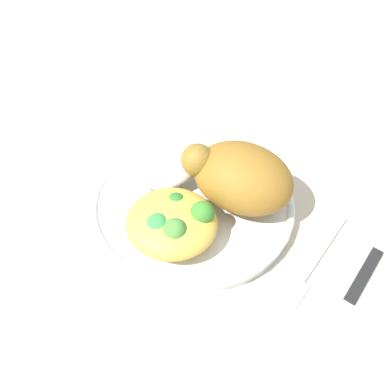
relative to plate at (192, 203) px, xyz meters
name	(u,v)px	position (x,y,z in m)	size (l,w,h in m)	color
ground_plane	(192,208)	(0.00, 0.00, -0.01)	(2.00, 2.00, 0.00)	beige
plate	(192,203)	(0.00, 0.00, 0.00)	(0.25, 0.25, 0.02)	white
roasted_chicken	(240,177)	(-0.05, -0.02, 0.05)	(0.13, 0.09, 0.07)	#8D6021
rice_pile	(164,162)	(0.05, -0.02, 0.03)	(0.09, 0.09, 0.03)	white
mac_cheese_with_broccoli	(173,221)	(-0.01, 0.06, 0.03)	(0.10, 0.10, 0.04)	gold
fork	(313,262)	(-0.16, 0.01, -0.01)	(0.03, 0.14, 0.01)	#B2B2B7
knife	(349,301)	(-0.20, 0.03, -0.01)	(0.04, 0.19, 0.01)	black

